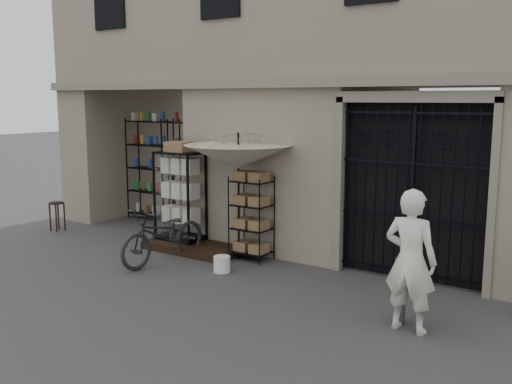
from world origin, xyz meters
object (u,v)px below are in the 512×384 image
Objects in this scene: wire_rack at (251,219)px; steel_bollard at (400,291)px; white_bucket at (222,264)px; display_cabinet at (180,201)px; shopkeeper at (407,330)px; bicycle at (165,262)px; wooden_stool at (57,216)px; market_umbrella at (238,150)px.

wire_rack reaches higher than steel_bollard.
wire_rack is 5.42× the size of white_bucket.
display_cabinet is 5.56m from shopkeeper.
wire_rack is 0.84× the size of shopkeeper.
white_bucket is 3.60m from shopkeeper.
bicycle is at bearing 175.51° from steel_bollard.
bicycle is 2.99× the size of wooden_stool.
steel_bollard is (3.37, -1.41, -0.32)m from wire_rack.
bicycle reaches higher than wooden_stool.
display_cabinet is 0.68× the size of market_umbrella.
wooden_stool is (-4.77, -0.45, -1.70)m from market_umbrella.
shopkeeper is (3.55, -1.57, -0.77)m from wire_rack.
steel_bollard is (4.59, -0.36, 0.45)m from bicycle.
display_cabinet is 3.37m from wooden_stool.
white_bucket is at bearing 9.72° from bicycle.
display_cabinet is 1.85m from market_umbrella.
shopkeeper is at bearing -21.34° from market_umbrella.
market_umbrella reaches higher than wooden_stool.
display_cabinet is at bearing 153.10° from white_bucket.
wooden_stool is 0.73× the size of steel_bollard.
bicycle is at bearing -174.17° from white_bucket.
steel_bollard is (8.36, -0.86, 0.10)m from wooden_stool.
wooden_stool is 0.35× the size of shopkeeper.
wire_rack is 3.67m from steel_bollard.
shopkeeper is (4.76, -0.52, 0.00)m from bicycle.
market_umbrella reaches higher than bicycle.
wire_rack is 5.04m from wooden_stool.
display_cabinet is 1.23× the size of wire_rack.
market_umbrella is at bearing 106.06° from white_bucket.
bicycle is 1.06× the size of shopkeeper.
white_bucket is at bearing -66.46° from wire_rack.
bicycle reaches higher than steel_bollard.
display_cabinet reaches higher than wooden_stool.
display_cabinet is 0.98× the size of bicycle.
steel_bollard is (3.60, -1.31, -1.59)m from market_umbrella.
white_bucket is at bearing -73.94° from market_umbrella.
bicycle is at bearing -7.57° from wooden_stool.
market_umbrella is 1.52× the size of shopkeeper.
steel_bollard is at bearing -8.23° from white_bucket.
bicycle is at bearing -136.03° from market_umbrella.
bicycle is (-1.23, -0.13, -0.14)m from white_bucket.
display_cabinet is 2.10m from white_bucket.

